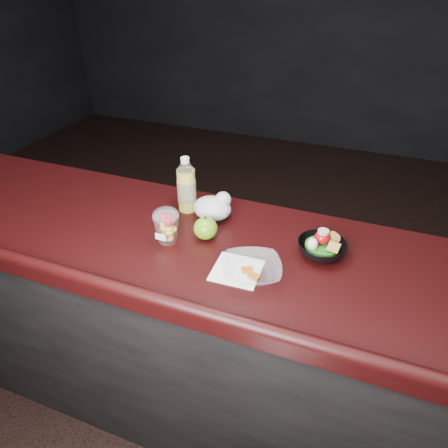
# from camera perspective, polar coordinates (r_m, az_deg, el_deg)

# --- Properties ---
(room_shell) EXTENTS (8.00, 8.00, 8.00)m
(room_shell) POSITION_cam_1_polar(r_m,az_deg,el_deg) (0.93, -9.64, 28.76)
(room_shell) COLOR black
(room_shell) RESTS_ON ground
(counter) EXTENTS (4.06, 0.71, 1.02)m
(counter) POSITION_cam_1_polar(r_m,az_deg,el_deg) (1.83, -0.95, -15.84)
(counter) COLOR black
(counter) RESTS_ON ground
(lemonade_bottle) EXTENTS (0.08, 0.08, 0.24)m
(lemonade_bottle) POSITION_cam_1_polar(r_m,az_deg,el_deg) (1.66, -5.36, 5.06)
(lemonade_bottle) COLOR gold
(lemonade_bottle) RESTS_ON counter
(fruit_cup) EXTENTS (0.10, 0.10, 0.14)m
(fruit_cup) POSITION_cam_1_polar(r_m,az_deg,el_deg) (1.48, -8.22, -0.13)
(fruit_cup) COLOR white
(fruit_cup) RESTS_ON counter
(green_apple) EXTENTS (0.09, 0.09, 0.10)m
(green_apple) POSITION_cam_1_polar(r_m,az_deg,el_deg) (1.50, -2.65, -0.63)
(green_apple) COLOR #549210
(green_apple) RESTS_ON counter
(plastic_bag) EXTENTS (0.16, 0.13, 0.12)m
(plastic_bag) POSITION_cam_1_polar(r_m,az_deg,el_deg) (1.61, -1.49, 2.43)
(plastic_bag) COLOR silver
(plastic_bag) RESTS_ON counter
(snack_bowl) EXTENTS (0.21, 0.21, 0.10)m
(snack_bowl) POSITION_cam_1_polar(r_m,az_deg,el_deg) (1.46, 13.76, -3.23)
(snack_bowl) COLOR black
(snack_bowl) RESTS_ON counter
(takeout_bowl) EXTENTS (0.26, 0.26, 0.05)m
(takeout_bowl) POSITION_cam_1_polar(r_m,az_deg,el_deg) (1.34, 3.94, -6.54)
(takeout_bowl) COLOR silver
(takeout_bowl) RESTS_ON counter
(paper_napkin) EXTENTS (0.17, 0.17, 0.00)m
(paper_napkin) POSITION_cam_1_polar(r_m,az_deg,el_deg) (1.37, 1.84, -6.61)
(paper_napkin) COLOR white
(paper_napkin) RESTS_ON counter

